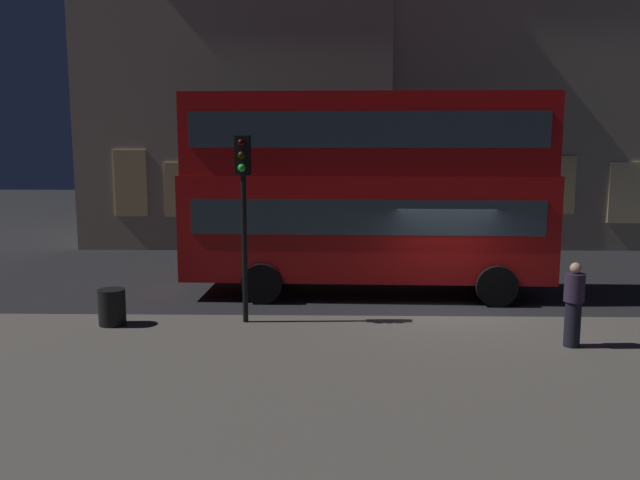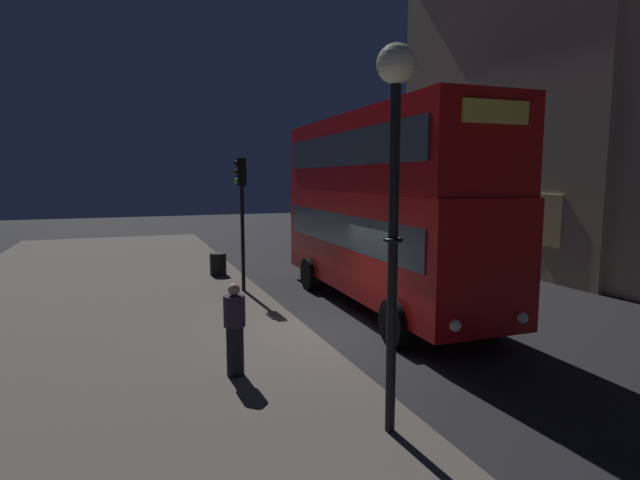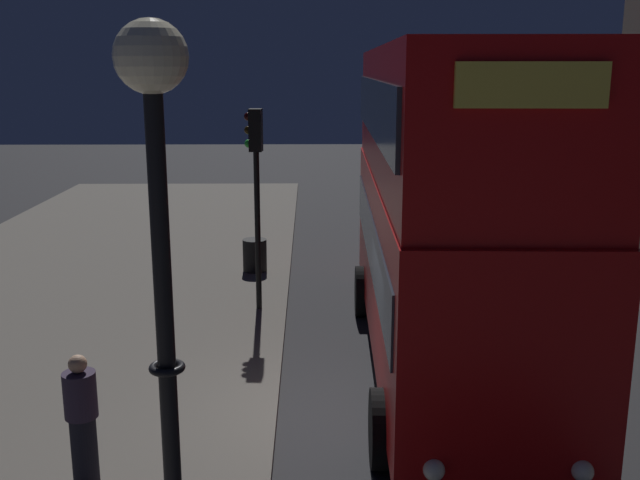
{
  "view_description": "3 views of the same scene",
  "coord_description": "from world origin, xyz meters",
  "px_view_note": "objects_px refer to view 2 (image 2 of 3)",
  "views": [
    {
      "loc": [
        -2.83,
        -15.95,
        4.21
      ],
      "look_at": [
        -3.18,
        0.25,
        1.75
      ],
      "focal_mm": 37.12,
      "sensor_mm": 36.0,
      "label": 1
    },
    {
      "loc": [
        10.71,
        -4.82,
        3.71
      ],
      "look_at": [
        -2.81,
        0.42,
        1.9
      ],
      "focal_mm": 28.15,
      "sensor_mm": 36.0,
      "label": 2
    },
    {
      "loc": [
        10.01,
        -0.35,
        5.11
      ],
      "look_at": [
        -2.46,
        -0.16,
        2.17
      ],
      "focal_mm": 41.12,
      "sensor_mm": 36.0,
      "label": 3
    }
  ],
  "objects_px": {
    "pedestrian": "(235,329)",
    "litter_bin": "(218,264)",
    "traffic_light_near_kerb": "(241,197)",
    "street_lamp": "(395,147)",
    "double_decker_bus": "(380,201)"
  },
  "relations": [
    {
      "from": "pedestrian",
      "to": "litter_bin",
      "type": "bearing_deg",
      "value": 171.87
    },
    {
      "from": "traffic_light_near_kerb",
      "to": "pedestrian",
      "type": "height_order",
      "value": "traffic_light_near_kerb"
    },
    {
      "from": "street_lamp",
      "to": "pedestrian",
      "type": "bearing_deg",
      "value": -149.89
    },
    {
      "from": "traffic_light_near_kerb",
      "to": "pedestrian",
      "type": "bearing_deg",
      "value": -9.76
    },
    {
      "from": "traffic_light_near_kerb",
      "to": "pedestrian",
      "type": "xyz_separation_m",
      "value": [
        6.77,
        -1.64,
        -2.13
      ]
    },
    {
      "from": "street_lamp",
      "to": "pedestrian",
      "type": "xyz_separation_m",
      "value": [
        -2.82,
        -1.64,
        -3.13
      ]
    },
    {
      "from": "double_decker_bus",
      "to": "street_lamp",
      "type": "bearing_deg",
      "value": -24.99
    },
    {
      "from": "litter_bin",
      "to": "traffic_light_near_kerb",
      "type": "bearing_deg",
      "value": 5.47
    },
    {
      "from": "pedestrian",
      "to": "litter_bin",
      "type": "distance_m",
      "value": 9.82
    },
    {
      "from": "pedestrian",
      "to": "traffic_light_near_kerb",
      "type": "bearing_deg",
      "value": 166.21
    },
    {
      "from": "pedestrian",
      "to": "litter_bin",
      "type": "relative_size",
      "value": 2.11
    },
    {
      "from": "pedestrian",
      "to": "street_lamp",
      "type": "bearing_deg",
      "value": 29.96
    },
    {
      "from": "double_decker_bus",
      "to": "street_lamp",
      "type": "distance_m",
      "value": 7.6
    },
    {
      "from": "traffic_light_near_kerb",
      "to": "litter_bin",
      "type": "height_order",
      "value": "traffic_light_near_kerb"
    },
    {
      "from": "street_lamp",
      "to": "litter_bin",
      "type": "bearing_deg",
      "value": -178.74
    }
  ]
}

